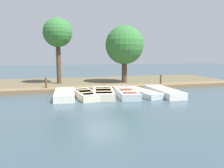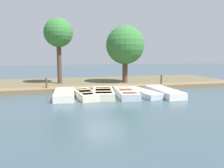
# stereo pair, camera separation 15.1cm
# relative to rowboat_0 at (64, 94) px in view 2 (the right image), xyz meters

# --- Properties ---
(ground_plane) EXTENTS (80.00, 80.00, 0.00)m
(ground_plane) POSITION_rel_rowboat_0_xyz_m (-0.76, 2.51, -0.21)
(ground_plane) COLOR #384C56
(shore_bank) EXTENTS (8.00, 24.00, 0.14)m
(shore_bank) POSITION_rel_rowboat_0_xyz_m (-5.76, 2.51, -0.14)
(shore_bank) COLOR brown
(shore_bank) RESTS_ON ground_plane
(dock_walkway) EXTENTS (1.23, 21.43, 0.27)m
(dock_walkway) POSITION_rel_rowboat_0_xyz_m (-2.29, 2.51, -0.07)
(dock_walkway) COLOR brown
(dock_walkway) RESTS_ON ground_plane
(rowboat_0) EXTENTS (2.93, 1.25, 0.42)m
(rowboat_0) POSITION_rel_rowboat_0_xyz_m (0.00, 0.00, 0.00)
(rowboat_0) COLOR silver
(rowboat_0) RESTS_ON ground_plane
(rowboat_1) EXTENTS (2.79, 1.30, 0.41)m
(rowboat_1) POSITION_rel_rowboat_0_xyz_m (0.23, 1.17, -0.01)
(rowboat_1) COLOR beige
(rowboat_1) RESTS_ON ground_plane
(rowboat_2) EXTENTS (2.90, 1.61, 0.43)m
(rowboat_2) POSITION_rel_rowboat_0_xyz_m (0.18, 2.23, 0.01)
(rowboat_2) COLOR beige
(rowboat_2) RESTS_ON ground_plane
(rowboat_3) EXTENTS (3.39, 1.40, 0.40)m
(rowboat_3) POSITION_rel_rowboat_0_xyz_m (0.23, 3.59, -0.01)
(rowboat_3) COLOR #B2BCC1
(rowboat_3) RESTS_ON ground_plane
(rowboat_4) EXTENTS (3.50, 1.63, 0.33)m
(rowboat_4) POSITION_rel_rowboat_0_xyz_m (0.19, 4.62, -0.05)
(rowboat_4) COLOR #B2BCC1
(rowboat_4) RESTS_ON ground_plane
(rowboat_5) EXTENTS (3.47, 1.10, 0.41)m
(rowboat_5) POSITION_rel_rowboat_0_xyz_m (0.52, 5.94, -0.00)
(rowboat_5) COLOR silver
(rowboat_5) RESTS_ON ground_plane
(mooring_post_near) EXTENTS (0.13, 0.13, 0.98)m
(mooring_post_near) POSITION_rel_rowboat_0_xyz_m (-2.37, -1.10, 0.29)
(mooring_post_near) COLOR brown
(mooring_post_near) RESTS_ON ground_plane
(mooring_post_far) EXTENTS (0.13, 0.13, 0.98)m
(mooring_post_far) POSITION_rel_rowboat_0_xyz_m (-2.37, 7.19, 0.29)
(mooring_post_far) COLOR brown
(mooring_post_far) RESTS_ON ground_plane
(park_tree_far_left) EXTENTS (2.28, 2.28, 5.32)m
(park_tree_far_left) POSITION_rel_rowboat_0_xyz_m (-5.48, -0.22, 3.88)
(park_tree_far_left) COLOR #4C3828
(park_tree_far_left) RESTS_ON ground_plane
(park_tree_left) EXTENTS (3.14, 3.14, 4.81)m
(park_tree_left) POSITION_rel_rowboat_0_xyz_m (-4.77, 5.06, 3.00)
(park_tree_left) COLOR #4C3828
(park_tree_left) RESTS_ON ground_plane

